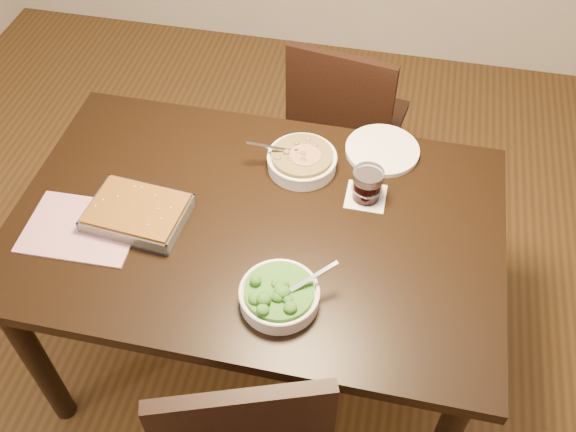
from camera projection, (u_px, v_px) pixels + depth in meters
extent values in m
plane|color=#412B12|center=(263.00, 351.00, 2.40)|extent=(4.00, 4.00, 0.00)
cube|color=black|center=(256.00, 225.00, 1.85)|extent=(1.40, 0.90, 0.04)
cube|color=black|center=(257.00, 240.00, 1.90)|extent=(1.26, 0.76, 0.08)
cylinder|color=black|center=(37.00, 361.00, 1.98)|extent=(0.07, 0.07, 0.71)
cylinder|color=black|center=(126.00, 190.00, 2.45)|extent=(0.07, 0.07, 0.71)
cylinder|color=black|center=(454.00, 244.00, 2.28)|extent=(0.07, 0.07, 0.71)
cube|color=#A02D47|center=(82.00, 228.00, 1.81)|extent=(0.32, 0.24, 0.01)
cube|color=white|center=(366.00, 197.00, 1.89)|extent=(0.12, 0.12, 0.00)
cylinder|color=white|center=(302.00, 162.00, 1.96)|extent=(0.21, 0.21, 0.04)
torus|color=white|center=(302.00, 157.00, 1.94)|extent=(0.21, 0.21, 0.01)
cylinder|color=#3A2C0F|center=(302.00, 156.00, 1.94)|extent=(0.19, 0.19, 0.02)
cube|color=silver|center=(281.00, 153.00, 1.93)|extent=(0.13, 0.05, 0.04)
cylinder|color=maroon|center=(305.00, 155.00, 1.93)|extent=(0.10, 0.10, 0.00)
cylinder|color=white|center=(279.00, 297.00, 1.64)|extent=(0.20, 0.20, 0.04)
torus|color=white|center=(279.00, 292.00, 1.62)|extent=(0.21, 0.21, 0.01)
cylinder|color=#124D12|center=(279.00, 291.00, 1.62)|extent=(0.18, 0.18, 0.02)
cube|color=silver|center=(302.00, 278.00, 1.62)|extent=(0.11, 0.09, 0.04)
cube|color=silver|center=(139.00, 218.00, 1.83)|extent=(0.29, 0.22, 0.01)
cube|color=#54270C|center=(138.00, 212.00, 1.81)|extent=(0.27, 0.21, 0.04)
cube|color=silver|center=(152.00, 189.00, 1.88)|extent=(0.27, 0.03, 0.04)
cube|color=silver|center=(122.00, 239.00, 1.76)|extent=(0.27, 0.03, 0.04)
cube|color=silver|center=(181.00, 224.00, 1.79)|extent=(0.02, 0.20, 0.04)
cube|color=silver|center=(95.00, 203.00, 1.84)|extent=(0.02, 0.20, 0.04)
cylinder|color=black|center=(367.00, 188.00, 1.86)|extent=(0.08, 0.08, 0.07)
cylinder|color=silver|center=(369.00, 176.00, 1.82)|extent=(0.09, 0.09, 0.03)
cylinder|color=white|center=(382.00, 150.00, 2.01)|extent=(0.23, 0.23, 0.02)
cube|color=black|center=(349.00, 123.00, 2.62)|extent=(0.46, 0.46, 0.04)
cylinder|color=black|center=(394.00, 145.00, 2.85)|extent=(0.03, 0.03, 0.39)
cylinder|color=black|center=(372.00, 198.00, 2.64)|extent=(0.03, 0.03, 0.39)
cylinder|color=black|center=(322.00, 127.00, 2.93)|extent=(0.03, 0.03, 0.39)
cylinder|color=black|center=(295.00, 176.00, 2.72)|extent=(0.03, 0.03, 0.39)
cube|color=black|center=(338.00, 105.00, 2.34)|extent=(0.40, 0.10, 0.43)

